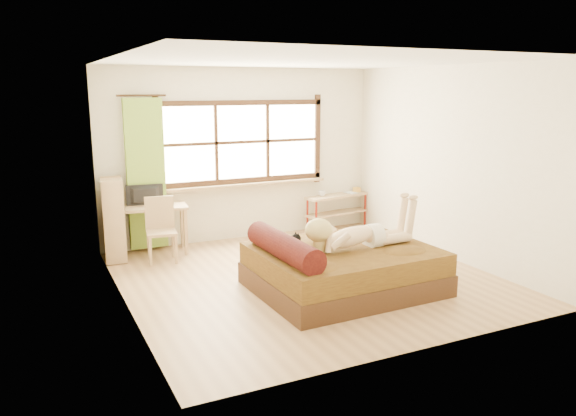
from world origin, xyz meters
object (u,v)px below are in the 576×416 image
pipe_shelf (338,204)px  bookshelf (114,219)px  desk (147,213)px  chair (161,225)px  kitten (286,243)px  bed (340,268)px  woman (358,222)px

pipe_shelf → bookshelf: bearing=173.4°
desk → chair: bearing=-64.8°
kitten → pipe_shelf: bearing=47.7°
bed → kitten: bed is taller
woman → kitten: 0.90m
pipe_shelf → bookshelf: bookshelf is taller
desk → bookshelf: (-0.48, -0.09, -0.03)m
pipe_shelf → chair: bearing=179.0°
pipe_shelf → kitten: bearing=-140.7°
chair → bookshelf: bookshelf is taller
woman → desk: bearing=126.0°
kitten → bookshelf: bookshelf is taller
kitten → chair: 2.27m
woman → chair: bearing=128.7°
woman → desk: (-1.96, 2.56, -0.21)m
desk → chair: size_ratio=1.35×
kitten → pipe_shelf: 3.35m
kitten → chair: size_ratio=0.35×
bookshelf → kitten: bearing=-49.3°
bed → pipe_shelf: size_ratio=1.72×
bed → bookshelf: (-2.23, 2.42, 0.31)m
bed → chair: size_ratio=2.35×
kitten → bookshelf: (-1.56, 2.32, -0.05)m
kitten → bookshelf: 2.80m
desk → pipe_shelf: (3.28, 0.12, -0.18)m
kitten → bookshelf: bearing=122.5°
desk → pipe_shelf: 3.28m
chair → bookshelf: 0.66m
woman → chair: woman is taller
kitten → pipe_shelf: (2.19, 2.53, -0.20)m
kitten → desk: (-1.09, 2.41, -0.02)m
woman → chair: size_ratio=1.61×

